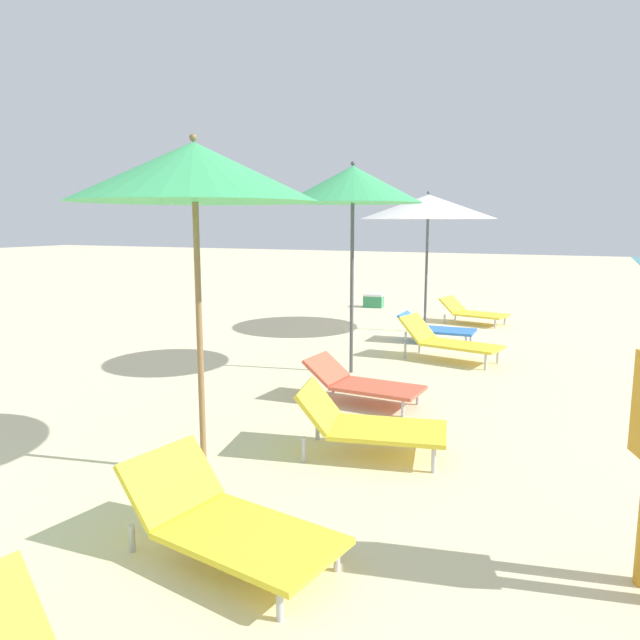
% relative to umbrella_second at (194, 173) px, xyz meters
% --- Properties ---
extents(umbrella_second, '(1.94, 1.94, 2.73)m').
position_rel_umbrella_second_xyz_m(umbrella_second, '(0.00, 0.00, 0.00)').
color(umbrella_second, olive).
rests_on(umbrella_second, ground).
extents(lounger_second_shoreside, '(1.40, 0.91, 0.61)m').
position_rel_umbrella_second_xyz_m(lounger_second_shoreside, '(1.11, 0.93, -2.15)').
color(lounger_second_shoreside, yellow).
rests_on(lounger_second_shoreside, ground).
extents(lounger_second_inland, '(1.47, 0.88, 0.59)m').
position_rel_umbrella_second_xyz_m(lounger_second_inland, '(0.89, -1.03, -2.19)').
color(lounger_second_inland, yellow).
rests_on(lounger_second_inland, ground).
extents(umbrella_third, '(1.85, 1.85, 2.86)m').
position_rel_umbrella_second_xyz_m(umbrella_third, '(-0.12, 3.67, 0.11)').
color(umbrella_third, '#4C4C51').
rests_on(umbrella_third, ground).
extents(lounger_third_shoreside, '(1.57, 0.88, 0.64)m').
position_rel_umbrella_second_xyz_m(lounger_third_shoreside, '(0.95, 4.94, -2.14)').
color(lounger_third_shoreside, yellow).
rests_on(lounger_third_shoreside, ground).
extents(lounger_third_inland, '(1.36, 0.67, 0.50)m').
position_rel_umbrella_second_xyz_m(lounger_third_inland, '(0.53, 2.37, -2.20)').
color(lounger_third_inland, '#D8593F').
rests_on(lounger_third_inland, ground).
extents(umbrella_farthest, '(2.52, 2.52, 2.63)m').
position_rel_umbrella_second_xyz_m(umbrella_farthest, '(0.01, 7.19, -0.10)').
color(umbrella_farthest, '#4C4C51').
rests_on(umbrella_farthest, ground).
extents(lounger_farthest_shoreside, '(1.40, 0.91, 0.52)m').
position_rel_umbrella_second_xyz_m(lounger_farthest_shoreside, '(0.68, 8.45, -2.19)').
color(lounger_farthest_shoreside, yellow).
rests_on(lounger_farthest_shoreside, ground).
extents(lounger_farthest_inland, '(1.30, 0.66, 0.49)m').
position_rel_umbrella_second_xyz_m(lounger_farthest_inland, '(0.46, 6.23, -2.19)').
color(lounger_farthest_inland, blue).
rests_on(lounger_farthest_inland, ground).
extents(cooler_box, '(0.51, 0.42, 0.33)m').
position_rel_umbrella_second_xyz_m(cooler_box, '(-1.98, 9.94, -2.28)').
color(cooler_box, '#338C59').
rests_on(cooler_box, ground).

